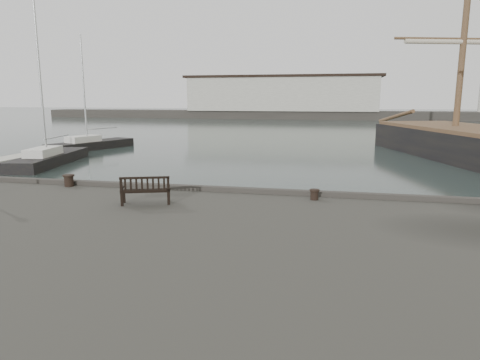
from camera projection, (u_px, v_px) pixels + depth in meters
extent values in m
plane|color=black|center=(207.00, 229.00, 16.82)|extent=(400.00, 400.00, 0.00)
cube|color=#383530|center=(313.00, 115.00, 104.97)|extent=(140.00, 8.00, 2.00)
cube|color=beige|center=(281.00, 94.00, 105.68)|extent=(46.00, 9.00, 8.00)
cube|color=black|center=(282.00, 77.00, 104.87)|extent=(48.00, 9.50, 0.60)
cube|color=black|center=(146.00, 191.00, 14.28)|extent=(1.71, 1.05, 0.04)
cube|color=black|center=(145.00, 185.00, 14.00)|extent=(1.55, 0.59, 0.49)
cube|color=black|center=(146.00, 197.00, 14.32)|extent=(1.59, 0.94, 0.44)
cylinder|color=black|center=(69.00, 181.00, 17.16)|extent=(0.57, 0.57, 0.47)
cylinder|color=black|center=(314.00, 195.00, 14.90)|extent=(0.44, 0.44, 0.36)
cube|color=black|center=(50.00, 163.00, 33.18)|extent=(4.08, 9.96, 1.40)
cube|color=beige|center=(49.00, 150.00, 32.99)|extent=(2.14, 3.62, 0.60)
cylinder|color=#B2B5B7|center=(43.00, 77.00, 31.95)|extent=(0.16, 0.16, 11.63)
cube|color=black|center=(92.00, 148.00, 43.14)|extent=(5.40, 9.51, 1.40)
cube|color=beige|center=(91.00, 138.00, 42.95)|extent=(2.61, 3.58, 0.60)
cylinder|color=#B2B5B7|center=(88.00, 89.00, 42.04)|extent=(0.16, 0.16, 10.24)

